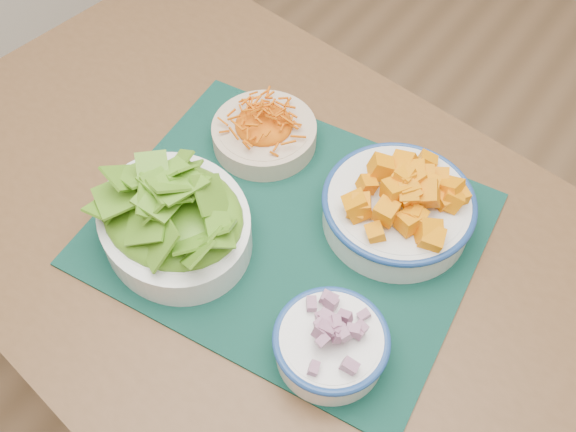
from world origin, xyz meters
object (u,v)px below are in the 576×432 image
object	(u,v)px
placemat	(288,228)
onion_bowl	(331,342)
squash_bowl	(399,202)
table	(246,244)
carrot_bowl	(264,129)
lettuce_bowl	(172,213)

from	to	relation	value
placemat	onion_bowl	distance (m)	0.22
squash_bowl	onion_bowl	size ratio (longest dim) A/B	1.60
placemat	table	bearing A→B (deg)	179.67
table	carrot_bowl	distance (m)	0.20
lettuce_bowl	squash_bowl	bearing A→B (deg)	61.63
squash_bowl	placemat	bearing A→B (deg)	-140.20
table	onion_bowl	bearing A→B (deg)	-20.19
table	lettuce_bowl	world-z (taller)	lettuce_bowl
placemat	onion_bowl	size ratio (longest dim) A/B	3.11
lettuce_bowl	table	bearing A→B (deg)	87.34
lettuce_bowl	onion_bowl	world-z (taller)	lettuce_bowl
table	onion_bowl	world-z (taller)	onion_bowl
carrot_bowl	lettuce_bowl	xyz separation A→B (m)	(0.01, -0.23, 0.03)
table	squash_bowl	distance (m)	0.28
placemat	onion_bowl	world-z (taller)	onion_bowl
placemat	carrot_bowl	xyz separation A→B (m)	(-0.13, 0.12, 0.03)
carrot_bowl	onion_bowl	bearing A→B (deg)	-40.37
carrot_bowl	onion_bowl	size ratio (longest dim) A/B	1.01
squash_bowl	onion_bowl	world-z (taller)	squash_bowl
squash_bowl	onion_bowl	distance (m)	0.24
onion_bowl	lettuce_bowl	bearing A→B (deg)	174.94
table	onion_bowl	size ratio (longest dim) A/B	7.11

